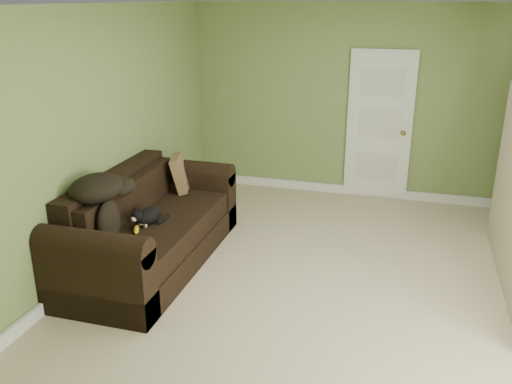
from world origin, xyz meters
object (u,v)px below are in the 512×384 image
Objects in this scene: sofa at (148,230)px; banana at (136,230)px; cat at (148,216)px; side_table at (177,200)px.

banana is at bearing -77.90° from sofa.
cat reaches higher than banana.
cat is at bearing 58.80° from banana.
side_table is at bearing 74.15° from banana.
banana is at bearing -80.49° from cat.
banana is (0.08, -0.38, 0.18)m from sofa.
sofa is at bearing 136.52° from cat.
sofa reaches higher than side_table.
cat is at bearing -59.48° from sofa.
banana is (0.22, -1.43, 0.23)m from side_table.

